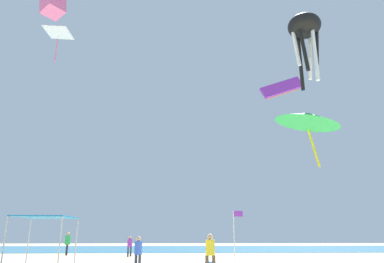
{
  "coord_description": "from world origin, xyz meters",
  "views": [
    {
      "loc": [
        -1.3,
        -18.43,
        1.71
      ],
      "look_at": [
        0.09,
        11.33,
        10.48
      ],
      "focal_mm": 32.81,
      "sensor_mm": 36.0,
      "label": 1
    }
  ],
  "objects_px": {
    "person_near_tent": "(130,244)",
    "kite_octopus_black": "(305,30)",
    "banner_flag": "(235,231)",
    "kite_parafoil_purple": "(282,88)",
    "canopy_tent": "(46,219)",
    "person_leftmost": "(138,250)",
    "person_central": "(68,242)",
    "kite_diamond_white": "(58,34)",
    "person_rightmost": "(210,250)",
    "kite_delta_green": "(308,118)"
  },
  "relations": [
    {
      "from": "person_leftmost",
      "to": "person_rightmost",
      "type": "bearing_deg",
      "value": -163.63
    },
    {
      "from": "person_rightmost",
      "to": "kite_octopus_black",
      "type": "bearing_deg",
      "value": -120.28
    },
    {
      "from": "kite_octopus_black",
      "to": "kite_diamond_white",
      "type": "xyz_separation_m",
      "value": [
        -23.44,
        5.67,
        2.4
      ]
    },
    {
      "from": "banner_flag",
      "to": "kite_diamond_white",
      "type": "distance_m",
      "value": 27.15
    },
    {
      "from": "person_central",
      "to": "kite_parafoil_purple",
      "type": "xyz_separation_m",
      "value": [
        19.89,
        0.38,
        14.9
      ]
    },
    {
      "from": "person_leftmost",
      "to": "kite_delta_green",
      "type": "relative_size",
      "value": 0.27
    },
    {
      "from": "person_central",
      "to": "kite_diamond_white",
      "type": "height_order",
      "value": "kite_diamond_white"
    },
    {
      "from": "person_rightmost",
      "to": "kite_parafoil_purple",
      "type": "distance_m",
      "value": 23.43
    },
    {
      "from": "person_near_tent",
      "to": "kite_octopus_black",
      "type": "bearing_deg",
      "value": -61.41
    },
    {
      "from": "person_central",
      "to": "person_rightmost",
      "type": "bearing_deg",
      "value": -160.5
    },
    {
      "from": "person_leftmost",
      "to": "canopy_tent",
      "type": "bearing_deg",
      "value": 31.11
    },
    {
      "from": "person_near_tent",
      "to": "kite_delta_green",
      "type": "relative_size",
      "value": 0.27
    },
    {
      "from": "canopy_tent",
      "to": "person_central",
      "type": "bearing_deg",
      "value": 100.31
    },
    {
      "from": "person_leftmost",
      "to": "banner_flag",
      "type": "height_order",
      "value": "banner_flag"
    },
    {
      "from": "canopy_tent",
      "to": "kite_diamond_white",
      "type": "bearing_deg",
      "value": 112.95
    },
    {
      "from": "kite_octopus_black",
      "to": "kite_parafoil_purple",
      "type": "relative_size",
      "value": 1.48
    },
    {
      "from": "kite_delta_green",
      "to": "kite_octopus_black",
      "type": "bearing_deg",
      "value": 179.33
    },
    {
      "from": "person_leftmost",
      "to": "banner_flag",
      "type": "relative_size",
      "value": 0.52
    },
    {
      "from": "person_central",
      "to": "canopy_tent",
      "type": "bearing_deg",
      "value": 174.22
    },
    {
      "from": "canopy_tent",
      "to": "person_near_tent",
      "type": "bearing_deg",
      "value": 71.88
    },
    {
      "from": "kite_octopus_black",
      "to": "kite_delta_green",
      "type": "bearing_deg",
      "value": -110.87
    },
    {
      "from": "person_rightmost",
      "to": "person_leftmost",
      "type": "bearing_deg",
      "value": -13.54
    },
    {
      "from": "canopy_tent",
      "to": "person_leftmost",
      "type": "relative_size",
      "value": 1.87
    },
    {
      "from": "kite_octopus_black",
      "to": "kite_parafoil_purple",
      "type": "bearing_deg",
      "value": 102.09
    },
    {
      "from": "banner_flag",
      "to": "kite_octopus_black",
      "type": "distance_m",
      "value": 19.21
    },
    {
      "from": "person_near_tent",
      "to": "person_rightmost",
      "type": "height_order",
      "value": "person_rightmost"
    },
    {
      "from": "kite_parafoil_purple",
      "to": "canopy_tent",
      "type": "bearing_deg",
      "value": 32.22
    },
    {
      "from": "canopy_tent",
      "to": "person_central",
      "type": "distance_m",
      "value": 12.42
    },
    {
      "from": "banner_flag",
      "to": "person_near_tent",
      "type": "bearing_deg",
      "value": 132.69
    },
    {
      "from": "person_near_tent",
      "to": "banner_flag",
      "type": "distance_m",
      "value": 10.91
    },
    {
      "from": "canopy_tent",
      "to": "kite_diamond_white",
      "type": "height_order",
      "value": "kite_diamond_white"
    },
    {
      "from": "canopy_tent",
      "to": "kite_delta_green",
      "type": "bearing_deg",
      "value": 9.0
    },
    {
      "from": "kite_octopus_black",
      "to": "canopy_tent",
      "type": "bearing_deg",
      "value": -153.01
    },
    {
      "from": "person_central",
      "to": "kite_diamond_white",
      "type": "relative_size",
      "value": 0.55
    },
    {
      "from": "person_near_tent",
      "to": "kite_diamond_white",
      "type": "distance_m",
      "value": 22.33
    },
    {
      "from": "kite_parafoil_purple",
      "to": "kite_delta_green",
      "type": "height_order",
      "value": "kite_parafoil_purple"
    },
    {
      "from": "person_central",
      "to": "banner_flag",
      "type": "relative_size",
      "value": 0.61
    },
    {
      "from": "person_leftmost",
      "to": "kite_octopus_black",
      "type": "distance_m",
      "value": 23.65
    },
    {
      "from": "person_central",
      "to": "banner_flag",
      "type": "height_order",
      "value": "banner_flag"
    },
    {
      "from": "person_rightmost",
      "to": "kite_delta_green",
      "type": "distance_m",
      "value": 12.47
    },
    {
      "from": "person_leftmost",
      "to": "kite_parafoil_purple",
      "type": "relative_size",
      "value": 0.36
    },
    {
      "from": "kite_parafoil_purple",
      "to": "person_rightmost",
      "type": "bearing_deg",
      "value": 56.8
    },
    {
      "from": "person_near_tent",
      "to": "kite_delta_green",
      "type": "height_order",
      "value": "kite_delta_green"
    },
    {
      "from": "kite_diamond_white",
      "to": "kite_delta_green",
      "type": "distance_m",
      "value": 26.34
    },
    {
      "from": "kite_delta_green",
      "to": "person_near_tent",
      "type": "bearing_deg",
      "value": -94.18
    },
    {
      "from": "banner_flag",
      "to": "kite_delta_green",
      "type": "distance_m",
      "value": 9.17
    },
    {
      "from": "person_near_tent",
      "to": "person_leftmost",
      "type": "xyz_separation_m",
      "value": [
        1.83,
        -11.46,
        0.02
      ]
    },
    {
      "from": "person_central",
      "to": "person_rightmost",
      "type": "xyz_separation_m",
      "value": [
        10.86,
        -15.18,
        -0.1
      ]
    },
    {
      "from": "person_rightmost",
      "to": "kite_octopus_black",
      "type": "xyz_separation_m",
      "value": [
        9.56,
        9.7,
        18.03
      ]
    },
    {
      "from": "person_near_tent",
      "to": "kite_delta_green",
      "type": "bearing_deg",
      "value": -79.12
    }
  ]
}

